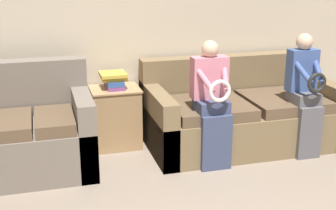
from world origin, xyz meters
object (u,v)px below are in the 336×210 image
(couch_main, at_px, (240,115))
(side_shelf, at_px, (116,117))
(child_left_seated, at_px, (212,100))
(couch_side, at_px, (14,135))
(book_stack, at_px, (114,80))
(child_right_seated, at_px, (305,90))

(couch_main, relative_size, side_shelf, 3.13)
(couch_main, bearing_deg, child_left_seated, -138.92)
(child_left_seated, bearing_deg, couch_side, 169.19)
(side_shelf, xyz_separation_m, book_stack, (-0.00, 0.00, 0.39))
(book_stack, bearing_deg, couch_side, -160.37)
(child_right_seated, distance_m, book_stack, 1.90)
(side_shelf, distance_m, book_stack, 0.39)
(side_shelf, bearing_deg, book_stack, 145.70)
(couch_main, xyz_separation_m, book_stack, (-1.28, 0.27, 0.40))
(couch_main, xyz_separation_m, child_left_seated, (-0.49, -0.42, 0.32))
(couch_main, xyz_separation_m, couch_side, (-2.27, -0.08, 0.03))
(couch_side, bearing_deg, child_left_seated, -10.81)
(couch_side, relative_size, book_stack, 4.78)
(couch_main, distance_m, couch_side, 2.28)
(child_left_seated, relative_size, child_right_seated, 0.98)
(child_right_seated, xyz_separation_m, book_stack, (-1.77, 0.69, 0.06))
(side_shelf, bearing_deg, child_right_seated, -21.30)
(couch_main, xyz_separation_m, side_shelf, (-1.28, 0.27, 0.01))
(book_stack, bearing_deg, child_right_seated, -21.34)
(couch_main, distance_m, book_stack, 1.37)
(couch_main, height_order, couch_side, couch_side)
(child_left_seated, bearing_deg, child_right_seated, 0.17)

